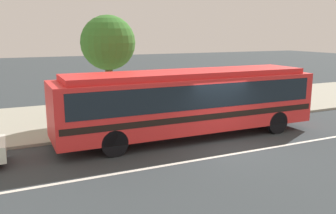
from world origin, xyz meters
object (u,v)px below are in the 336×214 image
(pedestrian_waiting_near_sign, at_px, (196,98))
(pedestrian_standing_by_tree, at_px, (104,111))
(pedestrian_walking_along_curb, at_px, (182,97))
(bus_stop_sign, at_px, (232,86))
(street_tree_near_stop, at_px, (108,44))
(transit_bus, at_px, (189,99))

(pedestrian_waiting_near_sign, relative_size, pedestrian_standing_by_tree, 1.08)
(pedestrian_waiting_near_sign, distance_m, pedestrian_walking_along_curb, 0.92)
(pedestrian_standing_by_tree, height_order, bus_stop_sign, bus_stop_sign)
(bus_stop_sign, bearing_deg, pedestrian_walking_along_curb, 153.03)
(pedestrian_waiting_near_sign, height_order, bus_stop_sign, bus_stop_sign)
(pedestrian_standing_by_tree, xyz_separation_m, street_tree_near_stop, (0.95, 2.33, 2.82))
(transit_bus, distance_m, bus_stop_sign, 4.25)
(pedestrian_walking_along_curb, xyz_separation_m, pedestrian_standing_by_tree, (-4.62, -1.52, -0.05))
(pedestrian_waiting_near_sign, height_order, pedestrian_standing_by_tree, pedestrian_waiting_near_sign)
(pedestrian_waiting_near_sign, bearing_deg, street_tree_near_stop, 157.21)
(transit_bus, relative_size, pedestrian_standing_by_tree, 6.91)
(transit_bus, bearing_deg, pedestrian_standing_by_tree, 151.13)
(street_tree_near_stop, bearing_deg, pedestrian_standing_by_tree, -112.21)
(transit_bus, distance_m, pedestrian_walking_along_curb, 3.62)
(bus_stop_sign, bearing_deg, transit_bus, -149.94)
(pedestrian_waiting_near_sign, xyz_separation_m, street_tree_near_stop, (-3.99, 1.68, 2.73))
(pedestrian_standing_by_tree, relative_size, bus_stop_sign, 0.67)
(transit_bus, distance_m, pedestrian_standing_by_tree, 3.73)
(pedestrian_waiting_near_sign, distance_m, street_tree_near_stop, 5.12)
(transit_bus, bearing_deg, street_tree_near_stop, 118.93)
(transit_bus, bearing_deg, pedestrian_walking_along_curb, 67.09)
(transit_bus, xyz_separation_m, pedestrian_walking_along_curb, (1.39, 3.29, -0.54))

